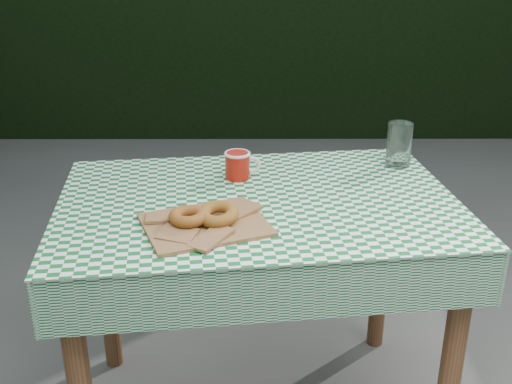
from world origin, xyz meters
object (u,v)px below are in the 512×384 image
paper_bag (205,224)px  coffee_mug (237,165)px  table (258,314)px  drinking_glass (399,144)px

paper_bag → coffee_mug: coffee_mug is taller
paper_bag → coffee_mug: bearing=77.3°
table → paper_bag: paper_bag is taller
paper_bag → drinking_glass: size_ratio=2.14×
paper_bag → drinking_glass: bearing=37.1°
drinking_glass → coffee_mug: bearing=-167.8°
table → coffee_mug: size_ratio=7.40×
paper_bag → drinking_glass: 0.74m
coffee_mug → drinking_glass: size_ratio=1.05×
paper_bag → coffee_mug: 0.34m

